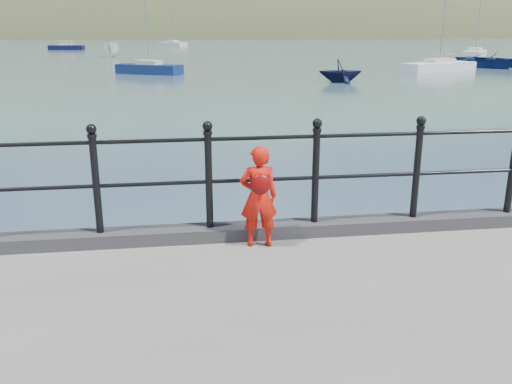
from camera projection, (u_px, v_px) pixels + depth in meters
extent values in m
plane|color=#2D4251|center=(261.00, 308.00, 6.65)|extent=(600.00, 600.00, 0.00)
cube|color=#28282B|center=(263.00, 230.00, 6.19)|extent=(60.00, 0.30, 0.15)
cylinder|color=black|center=(263.00, 180.00, 6.02)|extent=(18.00, 0.04, 0.04)
cylinder|color=black|center=(263.00, 138.00, 5.88)|extent=(18.00, 0.04, 0.04)
cylinder|color=black|center=(96.00, 186.00, 5.77)|extent=(0.08, 0.08, 1.05)
sphere|color=black|center=(91.00, 129.00, 5.59)|extent=(0.11, 0.11, 0.11)
cylinder|color=black|center=(209.00, 182.00, 5.93)|extent=(0.08, 0.08, 1.05)
sphere|color=black|center=(207.00, 126.00, 5.76)|extent=(0.11, 0.11, 0.11)
cylinder|color=black|center=(315.00, 178.00, 6.10)|extent=(0.08, 0.08, 1.05)
sphere|color=black|center=(317.00, 123.00, 5.92)|extent=(0.11, 0.11, 0.11)
cylinder|color=black|center=(416.00, 174.00, 6.26)|extent=(0.08, 0.08, 1.05)
sphere|color=black|center=(421.00, 121.00, 6.08)|extent=(0.11, 0.11, 0.11)
cylinder|color=black|center=(512.00, 170.00, 6.42)|extent=(0.08, 0.08, 1.05)
ellipsoid|color=#333A21|center=(235.00, 80.00, 198.49)|extent=(400.00, 100.00, 88.00)
ellipsoid|color=#387026|center=(304.00, 93.00, 264.19)|extent=(600.00, 180.00, 156.00)
cube|color=silver|center=(67.00, 28.00, 172.41)|extent=(9.00, 6.00, 6.00)
cube|color=#4C4744|center=(66.00, 15.00, 171.24)|extent=(9.50, 6.50, 2.00)
cube|color=silver|center=(141.00, 28.00, 175.53)|extent=(9.00, 6.00, 6.00)
cube|color=#4C4744|center=(140.00, 15.00, 174.36)|extent=(9.50, 6.50, 2.00)
cube|color=silver|center=(233.00, 28.00, 179.59)|extent=(9.00, 6.00, 6.00)
cube|color=#4C4744|center=(232.00, 15.00, 178.43)|extent=(9.50, 6.50, 2.00)
cube|color=silver|center=(312.00, 28.00, 183.26)|extent=(9.00, 6.00, 6.00)
cube|color=#4C4744|center=(312.00, 16.00, 182.09)|extent=(9.50, 6.50, 2.00)
imported|color=red|center=(259.00, 197.00, 5.80)|extent=(0.41, 0.28, 1.11)
ellipsoid|color=red|center=(260.00, 184.00, 5.63)|extent=(0.22, 0.11, 0.23)
imported|color=navy|center=(489.00, 60.00, 46.05)|extent=(6.11, 7.15, 1.25)
imported|color=white|center=(112.00, 50.00, 62.01)|extent=(1.83, 4.46, 1.70)
imported|color=black|center=(341.00, 71.00, 33.45)|extent=(2.71, 2.35, 1.41)
cube|color=white|center=(439.00, 68.00, 41.88)|extent=(6.58, 4.03, 0.90)
cube|color=beige|center=(440.00, 62.00, 41.73)|extent=(2.53, 1.98, 0.50)
cylinder|color=#A5A5A8|center=(445.00, 9.00, 40.60)|extent=(0.10, 0.10, 7.86)
cylinder|color=#A5A5A8|center=(440.00, 54.00, 41.57)|extent=(2.69, 1.13, 0.06)
cube|color=beige|center=(173.00, 45.00, 99.01)|extent=(5.33, 6.10, 0.90)
cube|color=beige|center=(173.00, 42.00, 98.87)|extent=(2.38, 2.54, 0.50)
cylinder|color=#A5A5A8|center=(172.00, 18.00, 97.66)|extent=(0.10, 0.10, 8.36)
cylinder|color=#A5A5A8|center=(172.00, 39.00, 98.70)|extent=(1.78, 2.26, 0.06)
cube|color=navy|center=(149.00, 71.00, 39.68)|extent=(5.02, 3.77, 0.90)
cube|color=beige|center=(149.00, 64.00, 39.54)|extent=(2.03, 1.80, 0.50)
cylinder|color=#A5A5A8|center=(146.00, 19.00, 38.62)|extent=(0.10, 0.10, 6.36)
cylinder|color=#A5A5A8|center=(148.00, 56.00, 39.38)|extent=(1.94, 1.14, 0.06)
cube|color=black|center=(67.00, 48.00, 81.64)|extent=(5.30, 2.22, 0.90)
cube|color=beige|center=(66.00, 45.00, 81.50)|extent=(1.92, 1.33, 0.50)
cylinder|color=#A5A5A8|center=(64.00, 22.00, 80.56)|extent=(0.10, 0.10, 6.55)
cylinder|color=#A5A5A8|center=(66.00, 41.00, 81.34)|extent=(2.31, 0.35, 0.06)
cube|color=silver|center=(475.00, 54.00, 63.59)|extent=(5.40, 6.38, 0.90)
cube|color=beige|center=(475.00, 50.00, 63.45)|extent=(2.39, 2.61, 0.50)
cylinder|color=#A5A5A8|center=(480.00, 12.00, 62.22)|extent=(0.10, 0.10, 8.51)
cylinder|color=#A5A5A8|center=(476.00, 45.00, 63.29)|extent=(1.83, 2.42, 0.06)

